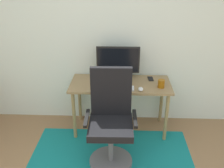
{
  "coord_description": "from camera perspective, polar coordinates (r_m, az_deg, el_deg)",
  "views": [
    {
      "loc": [
        0.26,
        -1.17,
        2.1
      ],
      "look_at": [
        0.14,
        1.59,
        0.81
      ],
      "focal_mm": 40.77,
      "sensor_mm": 36.0,
      "label": 1
    }
  ],
  "objects": [
    {
      "name": "area_rug",
      "position": [
        3.2,
        -0.18,
        -16.03
      ],
      "size": [
        1.94,
        1.12,
        0.01
      ],
      "primitive_type": "cube",
      "color": "#147C7C",
      "rests_on": "ground"
    },
    {
      "name": "keyboard",
      "position": [
        3.16,
        1.07,
        -0.95
      ],
      "size": [
        0.43,
        0.13,
        0.02
      ],
      "primitive_type": "cube",
      "color": "white",
      "rests_on": "desk"
    },
    {
      "name": "desk",
      "position": [
        3.36,
        1.89,
        -1.07
      ],
      "size": [
        1.31,
        0.57,
        0.71
      ],
      "color": "#91754C",
      "rests_on": "ground"
    },
    {
      "name": "monitor",
      "position": [
        3.36,
        1.36,
        5.21
      ],
      "size": [
        0.57,
        0.18,
        0.45
      ],
      "color": "#B2B2B7",
      "rests_on": "desk"
    },
    {
      "name": "coffee_cup",
      "position": [
        3.24,
        10.98,
        0.07
      ],
      "size": [
        0.08,
        0.08,
        0.1
      ],
      "primitive_type": "cylinder",
      "color": "#97570C",
      "rests_on": "desk"
    },
    {
      "name": "cell_phone",
      "position": [
        3.47,
        8.64,
        1.16
      ],
      "size": [
        0.08,
        0.14,
        0.01
      ],
      "primitive_type": "cube",
      "rotation": [
        0.0,
        0.0,
        0.05
      ],
      "color": "black",
      "rests_on": "desk"
    },
    {
      "name": "wall_back",
      "position": [
        3.48,
        -1.94,
        11.63
      ],
      "size": [
        6.0,
        0.1,
        2.6
      ],
      "primitive_type": "cube",
      "color": "white",
      "rests_on": "ground"
    },
    {
      "name": "office_chair",
      "position": [
        2.88,
        -0.25,
        -9.21
      ],
      "size": [
        0.57,
        0.5,
        1.12
      ],
      "rotation": [
        0.0,
        0.0,
        0.02
      ],
      "color": "slate",
      "rests_on": "ground"
    },
    {
      "name": "computer_mouse",
      "position": [
        3.14,
        6.47,
        -1.14
      ],
      "size": [
        0.06,
        0.1,
        0.03
      ],
      "primitive_type": "ellipsoid",
      "color": "white",
      "rests_on": "desk"
    }
  ]
}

